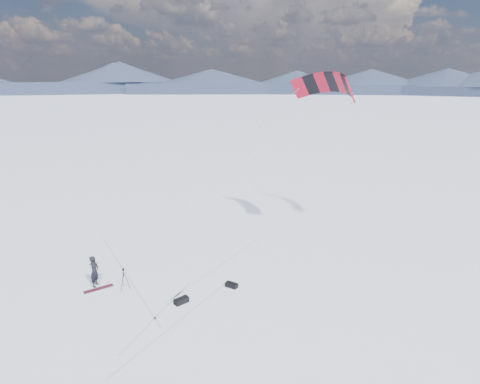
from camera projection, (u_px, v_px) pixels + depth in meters
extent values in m
plane|color=white|center=(141.00, 294.00, 22.00)|extent=(1800.00, 1800.00, 0.00)
cube|color=#20243E|center=(452.00, 90.00, 288.62)|extent=(142.83, 132.24, 5.93)
cone|color=#20243E|center=(452.00, 86.00, 287.80)|extent=(90.28, 90.28, 8.00)
cube|color=#20243E|center=(325.00, 89.00, 320.66)|extent=(155.14, 103.25, 5.93)
cone|color=#20243E|center=(325.00, 85.00, 319.85)|extent=(84.80, 84.80, 8.00)
cube|color=#20243E|center=(212.00, 89.00, 328.45)|extent=(154.88, 65.89, 5.93)
cone|color=#20243E|center=(212.00, 85.00, 327.64)|extent=(72.46, 72.46, 8.00)
cube|color=#20243E|center=(96.00, 89.00, 311.34)|extent=(154.88, 65.89, 5.93)
cone|color=#20243E|center=(96.00, 85.00, 310.53)|extent=(72.46, 72.46, 8.00)
cube|color=#A9BCD5|center=(19.00, 352.00, 17.29)|extent=(6.00, 0.12, 0.01)
cube|color=#A9BCD5|center=(72.00, 318.00, 19.77)|extent=(3.52, 7.29, 0.01)
cube|color=#A9BCD5|center=(112.00, 291.00, 22.26)|extent=(6.45, 7.79, 0.01)
cube|color=#A9BCD5|center=(145.00, 270.00, 24.75)|extent=(11.66, 3.07, 0.01)
imported|color=black|center=(96.00, 286.00, 22.85)|extent=(0.62, 0.77, 1.83)
cube|color=maroon|center=(98.00, 289.00, 22.48)|extent=(1.61, 0.92, 0.04)
cylinder|color=black|center=(127.00, 280.00, 22.37)|extent=(0.34, 0.05, 1.08)
cylinder|color=black|center=(123.00, 279.00, 22.48)|extent=(0.17, 0.32, 1.08)
cylinder|color=black|center=(122.00, 282.00, 22.21)|extent=(0.22, 0.30, 1.08)
cylinder|color=black|center=(124.00, 274.00, 22.25)|extent=(0.03, 0.03, 0.31)
cube|color=black|center=(123.00, 271.00, 22.19)|extent=(0.07, 0.07, 0.04)
cube|color=black|center=(123.00, 269.00, 22.17)|extent=(0.12, 0.09, 0.09)
cylinder|color=black|center=(123.00, 269.00, 22.25)|extent=(0.06, 0.09, 0.06)
cube|color=black|center=(181.00, 301.00, 21.04)|extent=(0.85, 0.71, 0.29)
cylinder|color=black|center=(181.00, 298.00, 21.00)|extent=(0.67, 0.44, 0.07)
cube|color=black|center=(232.00, 285.00, 22.66)|extent=(0.74, 0.72, 0.26)
cylinder|color=black|center=(232.00, 283.00, 22.62)|extent=(0.54, 0.50, 0.08)
cube|color=#B90F27|center=(350.00, 90.00, 24.80)|extent=(1.09, 1.14, 1.63)
cube|color=black|center=(347.00, 85.00, 25.58)|extent=(0.91, 1.18, 1.54)
cube|color=#B90F27|center=(340.00, 83.00, 26.40)|extent=(0.93, 1.18, 1.44)
cube|color=black|center=(332.00, 82.00, 27.22)|extent=(1.10, 1.17, 1.34)
cube|color=#B90F27|center=(322.00, 82.00, 27.99)|extent=(1.25, 1.12, 1.44)
cube|color=black|center=(311.00, 85.00, 28.66)|extent=(1.38, 1.03, 1.54)
cube|color=#B90F27|center=(300.00, 88.00, 29.20)|extent=(1.49, 0.89, 1.63)
cylinder|color=#9594A0|center=(228.00, 172.00, 23.64)|extent=(15.76, 2.07, 9.35)
cylinder|color=#9594A0|center=(210.00, 164.00, 25.84)|extent=(14.26, 7.04, 9.35)
cylinder|color=black|center=(94.00, 264.00, 22.47)|extent=(0.54, 0.19, 0.03)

